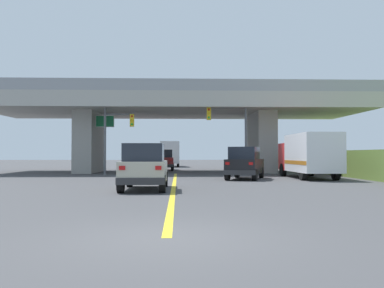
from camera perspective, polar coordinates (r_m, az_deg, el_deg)
The scene contains 11 objects.
ground at distance 36.04m, azimuth -2.27°, elevation -3.93°, with size 160.00×160.00×0.00m, color #424244.
overpass_bridge at distance 36.18m, azimuth -2.26°, elevation 4.28°, with size 32.04×10.74×7.29m.
lane_divider_stripe at distance 20.47m, azimuth -2.53°, elevation -5.81°, with size 0.20×25.52×0.01m, color yellow.
suv_lead at distance 18.15m, azimuth -6.63°, elevation -3.18°, with size 1.94×4.25×2.02m.
suv_crossing at distance 25.92m, azimuth 7.39°, elevation -2.66°, with size 3.14×4.71×2.02m.
box_truck at distance 27.63m, azimuth 15.97°, elevation -1.46°, with size 2.33×6.88×2.86m.
sedan_oncoming at distance 40.34m, azimuth -3.98°, elevation -2.23°, with size 2.00×4.39×2.02m.
traffic_signal_nearside at distance 31.68m, azimuth 5.74°, elevation 2.47°, with size 3.12×0.36×5.90m.
traffic_signal_farside at distance 32.05m, azimuth -10.69°, elevation 1.70°, with size 2.32×0.36×5.18m.
highway_sign at distance 34.76m, azimuth -12.04°, elevation 1.99°, with size 1.53×0.17×4.96m.
semi_truck_distant at distance 51.84m, azimuth -3.06°, elevation -1.36°, with size 2.33×6.67×3.15m.
Camera 1 is at (0.22, -7.65, 1.56)m, focal length 38.25 mm.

